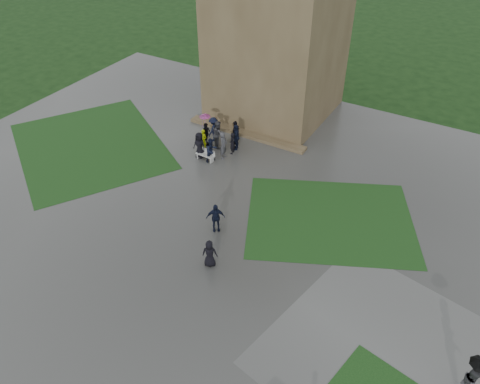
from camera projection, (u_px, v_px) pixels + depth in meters
The scene contains 10 objects.
ground at pixel (152, 220), 25.79m from camera, with size 120.00×120.00×0.00m, color black.
plaza at pixel (173, 200), 27.16m from camera, with size 34.00×34.00×0.02m, color #3A3A37.
lawn_inset_left at pixel (90, 146), 31.91m from camera, with size 11.00×9.00×0.01m, color #153613.
lawn_inset_right at pixel (330, 219), 25.82m from camera, with size 9.00×7.00×0.01m, color #153613.
tower_plinth at pixel (246, 134), 32.99m from camera, with size 9.00×0.80×0.22m, color brown.
bench at pixel (206, 154), 30.33m from camera, with size 1.32×0.46×0.76m.
visitor_cluster at pixel (217, 135), 31.01m from camera, with size 2.88×3.65×2.59m.
pedestrian_mid at pixel (216, 218), 24.63m from camera, with size 0.99×0.57×1.70m, color black.
pedestrian_near at pixel (210, 253), 22.64m from camera, with size 0.74×0.51×1.52m, color black.
pedestrian_path at pixel (474, 378), 16.91m from camera, with size 0.76×0.88×2.32m.
Camera 1 is at (14.04, -14.43, 16.92)m, focal length 35.00 mm.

